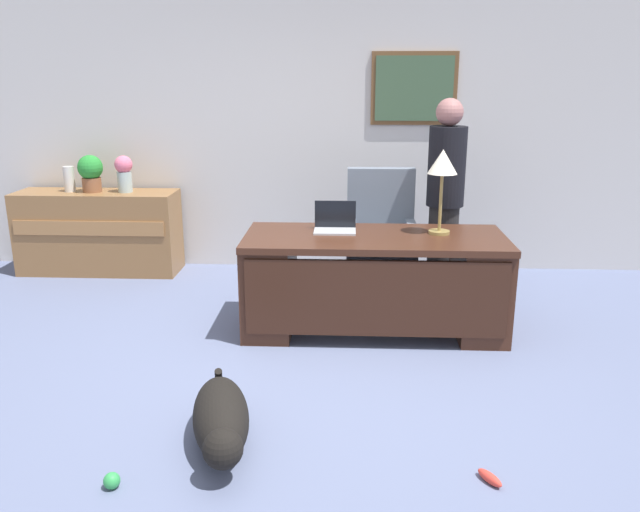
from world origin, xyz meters
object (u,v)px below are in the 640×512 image
object	(u,v)px
desk_lamp	(443,167)
vase_empty	(69,179)
credenza	(99,232)
desk	(374,280)
armchair	(380,241)
dog_lying	(221,420)
vase_with_flowers	(124,172)
dog_toy_ball	(112,481)
person_standing	(445,198)
laptop	(335,224)
potted_plant	(91,172)
dog_toy_bone	(490,478)

from	to	relation	value
desk_lamp	vase_empty	size ratio (longest dim) A/B	2.58
credenza	desk_lamp	xyz separation A→B (m)	(3.18, -1.31, 0.85)
desk	armchair	size ratio (longest dim) A/B	1.75
armchair	dog_lying	xyz separation A→B (m)	(-0.95, -2.50, -0.34)
vase_with_flowers	dog_toy_ball	bearing A→B (deg)	-72.81
armchair	person_standing	bearing A→B (deg)	-4.85
laptop	dog_lying	bearing A→B (deg)	-107.21
desk	vase_empty	xyz separation A→B (m)	(-2.94, 1.42, 0.52)
person_standing	vase_empty	size ratio (longest dim) A/B	7.01
credenza	desk_lamp	size ratio (longest dim) A/B	2.46
laptop	dog_toy_ball	xyz separation A→B (m)	(-1.02, -2.19, -0.77)
armchair	potted_plant	size ratio (longest dim) A/B	3.12
armchair	potted_plant	distance (m)	2.90
credenza	vase_empty	size ratio (longest dim) A/B	6.34
vase_with_flowers	potted_plant	size ratio (longest dim) A/B	0.99
armchair	vase_empty	world-z (taller)	armchair
vase_with_flowers	dog_toy_ball	distance (m)	3.74
desk	potted_plant	xyz separation A→B (m)	(-2.72, 1.42, 0.60)
credenza	armchair	size ratio (longest dim) A/B	1.40
vase_empty	armchair	bearing A→B (deg)	-10.41
desk_lamp	vase_empty	distance (m)	3.68
desk	dog_toy_ball	size ratio (longest dim) A/B	24.32
vase_with_flowers	potted_plant	world-z (taller)	potted_plant
laptop	potted_plant	size ratio (longest dim) A/B	0.89
desk	person_standing	world-z (taller)	person_standing
credenza	dog_lying	distance (m)	3.57
desk	desk_lamp	bearing A→B (deg)	13.07
armchair	potted_plant	xyz separation A→B (m)	(-2.80, 0.56, 0.51)
vase_empty	potted_plant	distance (m)	0.23
desk	person_standing	size ratio (longest dim) A/B	1.13
desk	potted_plant	size ratio (longest dim) A/B	5.47
dog_lying	laptop	xyz separation A→B (m)	(0.56, 1.80, 0.66)
laptop	desk_lamp	distance (m)	0.91
vase_empty	potted_plant	bearing A→B (deg)	0.00
dog_lying	vase_with_flowers	bearing A→B (deg)	116.51
person_standing	desk	bearing A→B (deg)	-127.38
vase_empty	dog_toy_bone	bearing A→B (deg)	-43.86
dog_toy_ball	laptop	bearing A→B (deg)	65.13
vase_with_flowers	dog_lying	bearing A→B (deg)	-63.49
armchair	dog_toy_ball	world-z (taller)	armchair
credenza	vase_empty	xyz separation A→B (m)	(-0.25, 0.00, 0.53)
credenza	potted_plant	bearing A→B (deg)	176.87
laptop	vase_with_flowers	xyz separation A→B (m)	(-2.08, 1.25, 0.20)
potted_plant	dog_toy_ball	bearing A→B (deg)	-67.94
person_standing	vase_with_flowers	xyz separation A→B (m)	(-3.01, 0.60, 0.11)
desk_lamp	vase_empty	world-z (taller)	desk_lamp
desk_lamp	dog_toy_ball	world-z (taller)	desk_lamp
vase_with_flowers	credenza	bearing A→B (deg)	-179.75
armchair	laptop	distance (m)	0.86
desk_lamp	vase_empty	bearing A→B (deg)	159.12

